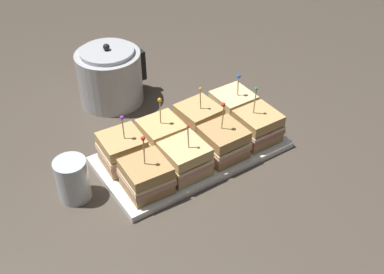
{
  "coord_description": "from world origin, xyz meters",
  "views": [
    {
      "loc": [
        -0.55,
        -0.83,
        0.85
      ],
      "look_at": [
        0.0,
        0.0,
        0.06
      ],
      "focal_mm": 45.0,
      "sensor_mm": 36.0,
      "label": 1
    }
  ],
  "objects_px": {
    "serving_platter": "(192,152)",
    "sandwich_front_center_right": "(223,142)",
    "drinking_glass": "(73,179)",
    "sandwich_back_center_left": "(162,135)",
    "sandwich_front_far_right": "(258,126)",
    "sandwich_back_far_left": "(122,150)",
    "sandwich_back_center_right": "(199,119)",
    "sandwich_back_far_right": "(233,106)",
    "sandwich_front_far_left": "(146,176)",
    "kettle_steel": "(110,76)",
    "sandwich_front_center_left": "(185,159)"
  },
  "relations": [
    {
      "from": "sandwich_front_center_right",
      "to": "sandwich_back_far_right",
      "type": "height_order",
      "value": "sandwich_front_center_right"
    },
    {
      "from": "sandwich_front_far_left",
      "to": "sandwich_back_center_left",
      "type": "distance_m",
      "value": 0.16
    },
    {
      "from": "sandwich_back_far_right",
      "to": "sandwich_front_center_right",
      "type": "bearing_deg",
      "value": -135.99
    },
    {
      "from": "sandwich_front_far_right",
      "to": "drinking_glass",
      "type": "height_order",
      "value": "sandwich_front_far_right"
    },
    {
      "from": "sandwich_front_far_right",
      "to": "kettle_steel",
      "type": "height_order",
      "value": "kettle_steel"
    },
    {
      "from": "sandwich_front_far_right",
      "to": "sandwich_back_far_left",
      "type": "xyz_separation_m",
      "value": [
        -0.35,
        0.11,
        -0.0
      ]
    },
    {
      "from": "sandwich_front_center_right",
      "to": "kettle_steel",
      "type": "relative_size",
      "value": 0.75
    },
    {
      "from": "kettle_steel",
      "to": "drinking_glass",
      "type": "bearing_deg",
      "value": -128.36
    },
    {
      "from": "sandwich_front_center_left",
      "to": "sandwich_front_far_right",
      "type": "xyz_separation_m",
      "value": [
        0.24,
        0.0,
        0.0
      ]
    },
    {
      "from": "sandwich_back_center_left",
      "to": "sandwich_back_far_right",
      "type": "bearing_deg",
      "value": 0.15
    },
    {
      "from": "sandwich_front_far_right",
      "to": "sandwich_back_far_left",
      "type": "relative_size",
      "value": 1.08
    },
    {
      "from": "sandwich_back_far_left",
      "to": "sandwich_back_center_left",
      "type": "bearing_deg",
      "value": 0.05
    },
    {
      "from": "sandwich_front_center_left",
      "to": "sandwich_front_center_right",
      "type": "height_order",
      "value": "sandwich_front_center_right"
    },
    {
      "from": "sandwich_front_center_left",
      "to": "sandwich_back_center_right",
      "type": "distance_m",
      "value": 0.17
    },
    {
      "from": "sandwich_front_center_right",
      "to": "sandwich_front_far_right",
      "type": "relative_size",
      "value": 0.99
    },
    {
      "from": "sandwich_front_center_left",
      "to": "sandwich_back_center_right",
      "type": "bearing_deg",
      "value": 44.11
    },
    {
      "from": "drinking_glass",
      "to": "sandwich_back_center_left",
      "type": "bearing_deg",
      "value": 5.99
    },
    {
      "from": "serving_platter",
      "to": "sandwich_front_center_right",
      "type": "distance_m",
      "value": 0.1
    },
    {
      "from": "sandwich_front_center_left",
      "to": "sandwich_back_far_right",
      "type": "bearing_deg",
      "value": 26.05
    },
    {
      "from": "sandwich_front_center_left",
      "to": "sandwich_back_center_left",
      "type": "bearing_deg",
      "value": 88.67
    },
    {
      "from": "sandwich_front_far_left",
      "to": "sandwich_back_far_left",
      "type": "height_order",
      "value": "sandwich_front_far_left"
    },
    {
      "from": "sandwich_back_center_right",
      "to": "serving_platter",
      "type": "bearing_deg",
      "value": -136.54
    },
    {
      "from": "sandwich_front_far_right",
      "to": "sandwich_back_center_right",
      "type": "distance_m",
      "value": 0.16
    },
    {
      "from": "sandwich_front_far_left",
      "to": "drinking_glass",
      "type": "distance_m",
      "value": 0.18
    },
    {
      "from": "sandwich_back_center_left",
      "to": "kettle_steel",
      "type": "bearing_deg",
      "value": 89.75
    },
    {
      "from": "sandwich_front_far_left",
      "to": "sandwich_back_center_right",
      "type": "xyz_separation_m",
      "value": [
        0.24,
        0.12,
        0.0
      ]
    },
    {
      "from": "sandwich_front_far_right",
      "to": "sandwich_back_center_right",
      "type": "bearing_deg",
      "value": 135.16
    },
    {
      "from": "sandwich_back_center_right",
      "to": "drinking_glass",
      "type": "relative_size",
      "value": 1.36
    },
    {
      "from": "sandwich_front_far_right",
      "to": "sandwich_front_center_left",
      "type": "bearing_deg",
      "value": -178.81
    },
    {
      "from": "drinking_glass",
      "to": "sandwich_front_center_left",
      "type": "bearing_deg",
      "value": -18.95
    },
    {
      "from": "sandwich_front_far_right",
      "to": "sandwich_back_center_right",
      "type": "relative_size",
      "value": 1.09
    },
    {
      "from": "sandwich_back_center_right",
      "to": "sandwich_back_far_right",
      "type": "bearing_deg",
      "value": -0.77
    },
    {
      "from": "sandwich_front_center_right",
      "to": "sandwich_back_far_right",
      "type": "distance_m",
      "value": 0.17
    },
    {
      "from": "serving_platter",
      "to": "sandwich_back_center_left",
      "type": "bearing_deg",
      "value": 137.27
    },
    {
      "from": "sandwich_back_far_right",
      "to": "serving_platter",
      "type": "bearing_deg",
      "value": -162.61
    },
    {
      "from": "sandwich_front_center_right",
      "to": "sandwich_front_far_right",
      "type": "xyz_separation_m",
      "value": [
        0.12,
        0.0,
        -0.0
      ]
    },
    {
      "from": "sandwich_front_center_right",
      "to": "sandwich_back_center_right",
      "type": "height_order",
      "value": "sandwich_front_center_right"
    },
    {
      "from": "sandwich_front_center_right",
      "to": "sandwich_back_far_left",
      "type": "relative_size",
      "value": 1.08
    },
    {
      "from": "kettle_steel",
      "to": "sandwich_back_far_right",
      "type": "bearing_deg",
      "value": -52.29
    },
    {
      "from": "kettle_steel",
      "to": "sandwich_front_far_right",
      "type": "bearing_deg",
      "value": -60.81
    },
    {
      "from": "sandwich_front_far_right",
      "to": "kettle_steel",
      "type": "distance_m",
      "value": 0.48
    },
    {
      "from": "sandwich_back_far_right",
      "to": "sandwich_front_far_right",
      "type": "bearing_deg",
      "value": -91.38
    },
    {
      "from": "serving_platter",
      "to": "sandwich_front_center_right",
      "type": "height_order",
      "value": "sandwich_front_center_right"
    },
    {
      "from": "sandwich_front_far_left",
      "to": "sandwich_front_center_left",
      "type": "bearing_deg",
      "value": 0.37
    },
    {
      "from": "sandwich_back_far_left",
      "to": "sandwich_back_center_right",
      "type": "height_order",
      "value": "sandwich_back_far_left"
    },
    {
      "from": "sandwich_front_far_right",
      "to": "serving_platter",
      "type": "bearing_deg",
      "value": 162.04
    },
    {
      "from": "sandwich_back_far_left",
      "to": "kettle_steel",
      "type": "height_order",
      "value": "kettle_steel"
    },
    {
      "from": "sandwich_back_center_right",
      "to": "sandwich_back_far_right",
      "type": "distance_m",
      "value": 0.12
    },
    {
      "from": "sandwich_front_center_right",
      "to": "sandwich_back_center_left",
      "type": "height_order",
      "value": "sandwich_front_center_right"
    },
    {
      "from": "sandwich_front_far_left",
      "to": "sandwich_back_center_left",
      "type": "bearing_deg",
      "value": 46.16
    }
  ]
}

